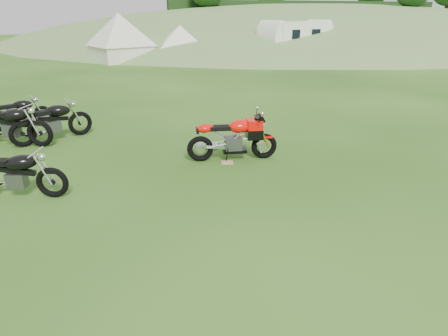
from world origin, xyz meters
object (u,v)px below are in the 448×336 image
object	(u,v)px
plywood_board	(227,162)
caravan	(295,40)
vintage_moto_b	(51,121)
tent_left	(120,39)
vintage_moto_a	(14,173)
vintage_moto_d	(18,113)
vintage_moto_c	(10,124)
tent_mid	(180,41)
sport_motorcycle	(233,135)

from	to	relation	value
plywood_board	caravan	bearing A→B (deg)	58.82
vintage_moto_b	tent_left	bearing A→B (deg)	56.43
vintage_moto_a	caravan	distance (m)	22.73
vintage_moto_b	caravan	bearing A→B (deg)	21.32
caravan	vintage_moto_d	bearing A→B (deg)	-153.87
plywood_board	caravan	distance (m)	20.15
tent_left	vintage_moto_c	bearing A→B (deg)	-122.67
vintage_moto_b	tent_mid	distance (m)	17.78
tent_mid	caravan	world-z (taller)	caravan
sport_motorcycle	caravan	world-z (taller)	caravan
plywood_board	tent_left	distance (m)	19.18
sport_motorcycle	tent_left	xyz separation A→B (m)	(-1.21, 18.94, 0.85)
vintage_moto_c	tent_left	xyz separation A→B (m)	(3.46, 16.51, 0.88)
vintage_moto_d	sport_motorcycle	bearing A→B (deg)	-60.74
plywood_board	vintage_moto_b	size ratio (longest dim) A/B	0.13
vintage_moto_c	tent_mid	bearing A→B (deg)	89.97
vintage_moto_a	vintage_moto_d	size ratio (longest dim) A/B	1.02
vintage_moto_b	caravan	size ratio (longest dim) A/B	0.37
vintage_moto_a	tent_mid	bearing A→B (deg)	88.63
vintage_moto_a	tent_left	xyz separation A→B (m)	(2.84, 19.54, 0.96)
plywood_board	vintage_moto_a	size ratio (longest dim) A/B	0.14
tent_left	caravan	size ratio (longest dim) A/B	0.62
plywood_board	caravan	size ratio (longest dim) A/B	0.05
sport_motorcycle	caravan	xyz separation A→B (m)	(10.25, 17.05, 0.66)
sport_motorcycle	tent_left	distance (m)	19.00
sport_motorcycle	vintage_moto_a	xyz separation A→B (m)	(-4.06, -0.60, -0.10)
sport_motorcycle	plywood_board	xyz separation A→B (m)	(-0.17, -0.16, -0.54)
tent_mid	sport_motorcycle	bearing A→B (deg)	-93.37
plywood_board	vintage_moto_d	bearing A→B (deg)	138.33
tent_left	tent_mid	size ratio (longest dim) A/B	1.20
plywood_board	vintage_moto_b	xyz separation A→B (m)	(-3.62, 2.70, 0.49)
sport_motorcycle	vintage_moto_b	size ratio (longest dim) A/B	0.96
caravan	vintage_moto_c	bearing A→B (deg)	-150.54
plywood_board	tent_left	world-z (taller)	tent_left
vintage_moto_c	tent_mid	size ratio (longest dim) A/B	0.73
vintage_moto_d	caravan	xyz separation A→B (m)	(15.02, 13.11, 0.78)
vintage_moto_b	vintage_moto_c	size ratio (longest dim) A/B	0.96
vintage_moto_d	plywood_board	bearing A→B (deg)	-62.85
sport_motorcycle	vintage_moto_c	world-z (taller)	sport_motorcycle
tent_left	vintage_moto_d	bearing A→B (deg)	-124.22
tent_left	vintage_moto_a	bearing A→B (deg)	-119.13
tent_left	tent_mid	xyz separation A→B (m)	(3.91, 0.14, -0.23)
vintage_moto_c	tent_left	distance (m)	16.89
caravan	tent_mid	bearing A→B (deg)	149.98
plywood_board	vintage_moto_b	world-z (taller)	vintage_moto_b
tent_left	tent_mid	bearing A→B (deg)	-18.77
vintage_moto_b	vintage_moto_d	xyz separation A→B (m)	(-0.99, 1.40, -0.06)
vintage_moto_b	caravan	xyz separation A→B (m)	(14.03, 14.51, 0.71)
tent_left	vintage_moto_b	bearing A→B (deg)	-119.76
sport_motorcycle	vintage_moto_a	world-z (taller)	sport_motorcycle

